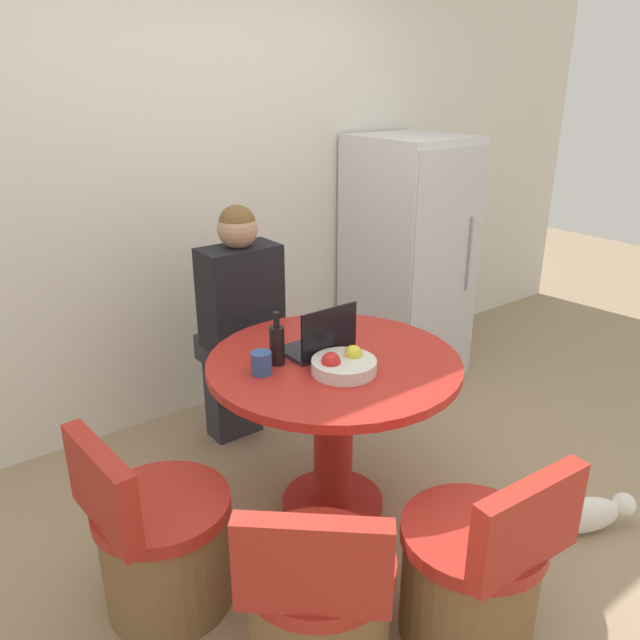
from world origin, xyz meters
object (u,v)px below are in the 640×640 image
Objects in this scene: laptop at (320,343)px; cat at (588,514)px; chair_near_left_corner at (318,608)px; chair_near_camera at (473,576)px; dining_table at (334,404)px; bottle at (277,344)px; refrigerator at (407,259)px; chair_left_side at (162,545)px; person_seated at (238,319)px; fruit_bowl at (344,364)px.

laptop is 1.42m from cat.
chair_near_camera is at bearing -160.96° from chair_near_left_corner.
dining_table is 4.71× the size of bottle.
laptop is 1.24× the size of bottle.
refrigerator reaches higher than chair_left_side.
bottle reaches higher than chair_near_left_corner.
dining_table is (-1.34, -0.91, -0.23)m from refrigerator.
laptop is (-1.35, -0.83, 0.04)m from refrigerator.
chair_left_side is at bearing -178.57° from cat.
person_seated is 0.90m from fruit_bowl.
cat is (-0.53, -1.73, -0.70)m from refrigerator.
laptop is (-0.01, 0.09, 0.27)m from dining_table.
laptop is at bearing 97.16° from dining_table.
dining_table is at bearing 160.49° from cat.
chair_left_side is (-2.20, -0.97, -0.52)m from refrigerator.
chair_left_side reaches higher than cat.
person_seated is at bearing -174.17° from refrigerator.
cat is at bearing -42.16° from bottle.
bottle reaches higher than laptop.
refrigerator is 1.75m from bottle.
refrigerator is 5.42× the size of laptop.
chair_near_left_corner is 1.00× the size of chair_left_side.
dining_table is at bearing -90.00° from chair_near_left_corner.
cat is (1.02, -0.93, -0.78)m from bottle.
bottle reaches higher than cat.
bottle is at bearing 163.73° from cat.
chair_near_left_corner is at bearing 52.49° from laptop.
laptop is (0.04, 0.95, 0.56)m from chair_near_camera.
laptop is (0.02, -0.69, 0.10)m from person_seated.
fruit_bowl is (0.01, 0.74, 0.54)m from chair_near_camera.
dining_table is 4.08× the size of fruit_bowl.
person_seated is (0.02, 1.64, 0.46)m from chair_near_camera.
fruit_bowl is at bearing 166.66° from cat.
chair_left_side is 0.58× the size of person_seated.
refrigerator is 1.43× the size of dining_table.
chair_near_left_corner is at bearing -19.04° from chair_near_camera.
cat is (0.84, -1.59, -0.64)m from person_seated.
chair_left_side is at bearing -22.34° from chair_near_left_corner.
chair_near_left_corner is 3.32× the size of bottle.
laptop is at bearing -6.73° from bottle.
dining_table is at bearing -145.64° from refrigerator.
cat is (0.86, 0.05, -0.18)m from chair_near_camera.
chair_near_camera is 0.92m from fruit_bowl.
chair_near_left_corner is at bearing 69.08° from person_seated.
bottle is at bearing -152.67° from refrigerator.
dining_table is 0.91m from chair_left_side.
chair_near_left_corner is 1.03m from bottle.
refrigerator reaches higher than dining_table.
laptop reaches higher than chair_near_camera.
chair_near_camera is (0.81, -0.81, 0.00)m from chair_left_side.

